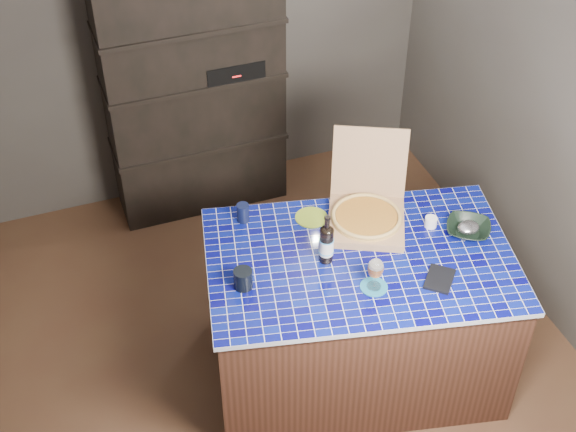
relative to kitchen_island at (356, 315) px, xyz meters
name	(u,v)px	position (x,y,z in m)	size (l,w,h in m)	color
room	(266,183)	(-0.41, 0.35, 0.80)	(3.50, 3.50, 3.50)	brown
shelving_unit	(195,94)	(-0.40, 1.88, 0.45)	(1.20, 0.41, 1.80)	black
kitchen_island	(356,315)	(0.00, 0.00, 0.00)	(1.82, 1.36, 0.90)	#49281D
pizza_box	(367,213)	(0.14, 0.25, 0.51)	(0.60, 0.64, 0.46)	tan
mead_bottle	(326,243)	(-0.18, 0.05, 0.57)	(0.08, 0.08, 0.30)	black
teal_trivet	(374,287)	(-0.03, -0.23, 0.45)	(0.14, 0.14, 0.01)	#1A6B8A
wine_glass	(376,269)	(-0.03, -0.23, 0.58)	(0.08, 0.08, 0.19)	white
tumbler	(243,279)	(-0.65, 0.01, 0.50)	(0.10, 0.10, 0.11)	black
dvd_case	(440,279)	(0.31, -0.29, 0.46)	(0.13, 0.19, 0.01)	black
bowl	(468,229)	(0.63, -0.02, 0.48)	(0.24, 0.24, 0.06)	black
foil_contents	(468,228)	(0.63, -0.02, 0.49)	(0.13, 0.11, 0.06)	#A4A5AF
white_jar	(431,222)	(0.47, 0.10, 0.48)	(0.07, 0.07, 0.06)	white
navy_cup	(243,213)	(-0.49, 0.51, 0.50)	(0.07, 0.07, 0.11)	black
green_trivet	(311,217)	(-0.13, 0.39, 0.45)	(0.18, 0.18, 0.01)	olive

